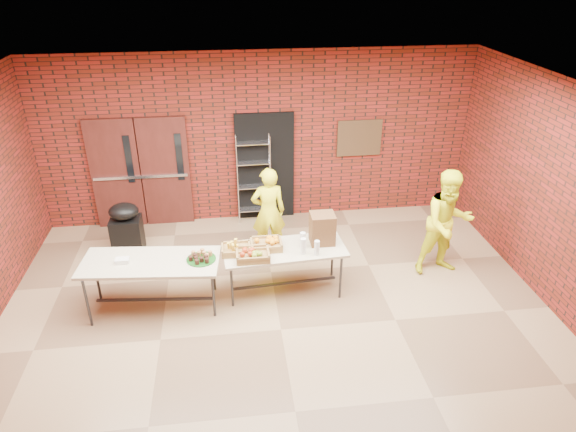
{
  "coord_description": "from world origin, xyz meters",
  "views": [
    {
      "loc": [
        -0.61,
        -5.58,
        4.72
      ],
      "look_at": [
        0.28,
        1.4,
        1.05
      ],
      "focal_mm": 32.0,
      "sensor_mm": 36.0,
      "label": 1
    }
  ],
  "objects_px": {
    "volunteer_man": "(447,223)",
    "covered_grill": "(126,228)",
    "table_right": "(284,252)",
    "wire_rack": "(254,179)",
    "coffee_dispenser": "(322,228)",
    "volunteer_woman": "(268,212)",
    "table_left": "(151,265)"
  },
  "relations": [
    {
      "from": "coffee_dispenser",
      "to": "volunteer_woman",
      "type": "relative_size",
      "value": 0.3
    },
    {
      "from": "volunteer_man",
      "to": "covered_grill",
      "type": "bearing_deg",
      "value": 161.44
    },
    {
      "from": "wire_rack",
      "to": "volunteer_man",
      "type": "bearing_deg",
      "value": -37.47
    },
    {
      "from": "table_left",
      "to": "covered_grill",
      "type": "relative_size",
      "value": 2.17
    },
    {
      "from": "table_left",
      "to": "volunteer_woman",
      "type": "height_order",
      "value": "volunteer_woman"
    },
    {
      "from": "coffee_dispenser",
      "to": "volunteer_woman",
      "type": "bearing_deg",
      "value": 125.16
    },
    {
      "from": "volunteer_woman",
      "to": "volunteer_man",
      "type": "xyz_separation_m",
      "value": [
        2.75,
        -0.92,
        0.09
      ]
    },
    {
      "from": "table_left",
      "to": "volunteer_man",
      "type": "relative_size",
      "value": 1.14
    },
    {
      "from": "covered_grill",
      "to": "volunteer_man",
      "type": "xyz_separation_m",
      "value": [
        5.18,
        -1.26,
        0.42
      ]
    },
    {
      "from": "wire_rack",
      "to": "volunteer_woman",
      "type": "distance_m",
      "value": 1.26
    },
    {
      "from": "wire_rack",
      "to": "coffee_dispenser",
      "type": "height_order",
      "value": "wire_rack"
    },
    {
      "from": "table_right",
      "to": "covered_grill",
      "type": "xyz_separation_m",
      "value": [
        -2.56,
        1.48,
        -0.22
      ]
    },
    {
      "from": "wire_rack",
      "to": "table_right",
      "type": "bearing_deg",
      "value": -83.94
    },
    {
      "from": "coffee_dispenser",
      "to": "volunteer_woman",
      "type": "xyz_separation_m",
      "value": [
        -0.72,
        1.03,
        -0.19
      ]
    },
    {
      "from": "volunteer_man",
      "to": "volunteer_woman",
      "type": "bearing_deg",
      "value": 156.62
    },
    {
      "from": "wire_rack",
      "to": "volunteer_woman",
      "type": "xyz_separation_m",
      "value": [
        0.16,
        -1.24,
        -0.07
      ]
    },
    {
      "from": "covered_grill",
      "to": "volunteer_man",
      "type": "distance_m",
      "value": 5.34
    },
    {
      "from": "wire_rack",
      "to": "table_left",
      "type": "bearing_deg",
      "value": -123.62
    },
    {
      "from": "table_right",
      "to": "volunteer_woman",
      "type": "xyz_separation_m",
      "value": [
        -0.13,
        1.14,
        0.11
      ]
    },
    {
      "from": "table_left",
      "to": "volunteer_woman",
      "type": "distance_m",
      "value": 2.24
    },
    {
      "from": "table_right",
      "to": "volunteer_woman",
      "type": "distance_m",
      "value": 1.15
    },
    {
      "from": "table_right",
      "to": "volunteer_man",
      "type": "height_order",
      "value": "volunteer_man"
    },
    {
      "from": "table_right",
      "to": "volunteer_man",
      "type": "xyz_separation_m",
      "value": [
        2.62,
        0.22,
        0.2
      ]
    },
    {
      "from": "table_right",
      "to": "table_left",
      "type": "bearing_deg",
      "value": -178.75
    },
    {
      "from": "table_left",
      "to": "volunteer_man",
      "type": "height_order",
      "value": "volunteer_man"
    },
    {
      "from": "volunteer_man",
      "to": "wire_rack",
      "type": "bearing_deg",
      "value": 138.47
    },
    {
      "from": "wire_rack",
      "to": "table_left",
      "type": "xyz_separation_m",
      "value": [
        -1.65,
        -2.56,
        -0.13
      ]
    },
    {
      "from": "table_left",
      "to": "table_right",
      "type": "height_order",
      "value": "table_left"
    },
    {
      "from": "covered_grill",
      "to": "volunteer_woman",
      "type": "bearing_deg",
      "value": -7.72
    },
    {
      "from": "wire_rack",
      "to": "table_right",
      "type": "xyz_separation_m",
      "value": [
        0.29,
        -2.38,
        -0.18
      ]
    },
    {
      "from": "covered_grill",
      "to": "table_right",
      "type": "bearing_deg",
      "value": -29.85
    },
    {
      "from": "coffee_dispenser",
      "to": "table_right",
      "type": "bearing_deg",
      "value": -168.89
    }
  ]
}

